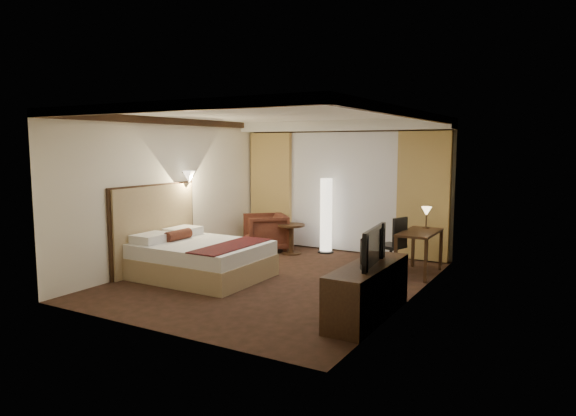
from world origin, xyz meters
The scene contains 21 objects.
floor centered at (0.00, 0.00, 0.00)m, with size 4.50×5.50×0.01m, color black.
ceiling centered at (0.00, 0.00, 2.70)m, with size 4.50×5.50×0.01m, color white.
back_wall centered at (0.00, 2.75, 1.35)m, with size 4.50×0.02×2.70m, color white.
left_wall centered at (-2.25, 0.00, 1.35)m, with size 0.02×5.50×2.70m, color white.
right_wall centered at (2.25, 0.00, 1.35)m, with size 0.02×5.50×2.70m, color white.
crown_molding centered at (0.00, 0.00, 2.64)m, with size 4.50×5.50×0.12m, color black, non-canonical shape.
soffit centered at (0.00, 2.50, 2.60)m, with size 4.50×0.50×0.20m, color white.
curtain_sheer centered at (0.00, 2.67, 1.25)m, with size 2.48×0.04×2.45m, color silver.
curtain_left_drape centered at (-1.70, 2.61, 1.25)m, with size 1.00×0.14×2.45m, color tan.
curtain_right_drape centered at (1.70, 2.61, 1.25)m, with size 1.00×0.14×2.45m, color tan.
wall_sconce centered at (-2.09, 0.31, 1.62)m, with size 0.24×0.24×0.24m, color white, non-canonical shape.
bed centered at (-1.16, -0.49, 0.30)m, with size 2.06×1.61×0.60m, color white, non-canonical shape.
headboard centered at (-2.20, -0.49, 0.75)m, with size 0.12×1.91×1.50m, color tan, non-canonical shape.
armchair centered at (-1.41, 1.90, 0.43)m, with size 0.83×0.78×0.86m, color #481F15.
side_table centered at (-0.78, 1.89, 0.31)m, with size 0.56×0.56×0.61m, color black, non-canonical shape.
floor_lamp centered at (-0.22, 2.35, 0.78)m, with size 0.33×0.33×1.55m, color white, non-canonical shape.
desk centered at (1.95, 1.52, 0.38)m, with size 0.55×1.10×0.75m, color black, non-canonical shape.
desk_lamp centered at (1.95, 1.92, 0.92)m, with size 0.18×0.18×0.34m, color #FFD899, non-canonical shape.
office_chair centered at (1.47, 1.47, 0.49)m, with size 0.47×0.47×0.98m, color black, non-canonical shape.
dresser centered at (2.00, -1.03, 0.35)m, with size 0.50×1.79×0.70m, color black, non-canonical shape.
television centered at (1.97, -1.03, 0.98)m, with size 1.01×0.58×0.13m, color black.
Camera 1 is at (4.30, -7.08, 2.20)m, focal length 32.00 mm.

